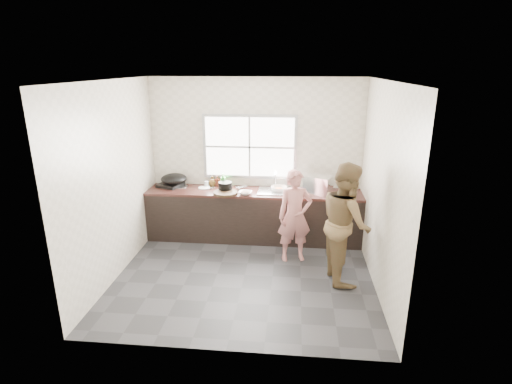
# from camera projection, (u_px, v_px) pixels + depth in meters

# --- Properties ---
(floor) EXTENTS (3.60, 3.20, 0.01)m
(floor) POSITION_uv_depth(u_px,v_px,m) (245.00, 275.00, 5.73)
(floor) COLOR #2C2C2F
(floor) RESTS_ON ground
(ceiling) EXTENTS (3.60, 3.20, 0.01)m
(ceiling) POSITION_uv_depth(u_px,v_px,m) (243.00, 80.00, 4.90)
(ceiling) COLOR silver
(ceiling) RESTS_ON wall_back
(wall_back) EXTENTS (3.60, 0.01, 2.70)m
(wall_back) POSITION_uv_depth(u_px,v_px,m) (256.00, 158.00, 6.84)
(wall_back) COLOR beige
(wall_back) RESTS_ON ground
(wall_left) EXTENTS (0.01, 3.20, 2.70)m
(wall_left) POSITION_uv_depth(u_px,v_px,m) (114.00, 182.00, 5.49)
(wall_left) COLOR silver
(wall_left) RESTS_ON ground
(wall_right) EXTENTS (0.01, 3.20, 2.70)m
(wall_right) POSITION_uv_depth(u_px,v_px,m) (382.00, 189.00, 5.15)
(wall_right) COLOR beige
(wall_right) RESTS_ON ground
(wall_front) EXTENTS (3.60, 0.01, 2.70)m
(wall_front) POSITION_uv_depth(u_px,v_px,m) (223.00, 234.00, 3.80)
(wall_front) COLOR silver
(wall_front) RESTS_ON ground
(cabinet) EXTENTS (3.60, 0.62, 0.82)m
(cabinet) POSITION_uv_depth(u_px,v_px,m) (254.00, 216.00, 6.83)
(cabinet) COLOR black
(cabinet) RESTS_ON floor
(countertop) EXTENTS (3.60, 0.64, 0.04)m
(countertop) POSITION_uv_depth(u_px,v_px,m) (254.00, 192.00, 6.70)
(countertop) COLOR #341A15
(countertop) RESTS_ON cabinet
(sink) EXTENTS (0.55, 0.45, 0.02)m
(sink) POSITION_uv_depth(u_px,v_px,m) (275.00, 191.00, 6.66)
(sink) COLOR silver
(sink) RESTS_ON countertop
(faucet) EXTENTS (0.02, 0.02, 0.30)m
(faucet) POSITION_uv_depth(u_px,v_px,m) (275.00, 180.00, 6.80)
(faucet) COLOR silver
(faucet) RESTS_ON countertop
(window_frame) EXTENTS (1.60, 0.05, 1.10)m
(window_frame) POSITION_uv_depth(u_px,v_px,m) (250.00, 147.00, 6.77)
(window_frame) COLOR #9EA0A5
(window_frame) RESTS_ON wall_back
(window_glazing) EXTENTS (1.50, 0.01, 1.00)m
(window_glazing) POSITION_uv_depth(u_px,v_px,m) (250.00, 147.00, 6.75)
(window_glazing) COLOR white
(window_glazing) RESTS_ON window_frame
(woman) EXTENTS (0.55, 0.42, 1.33)m
(woman) POSITION_uv_depth(u_px,v_px,m) (295.00, 219.00, 6.01)
(woman) COLOR tan
(woman) RESTS_ON floor
(person_side) EXTENTS (0.76, 0.91, 1.67)m
(person_side) POSITION_uv_depth(u_px,v_px,m) (346.00, 222.00, 5.43)
(person_side) COLOR brown
(person_side) RESTS_ON floor
(cutting_board) EXTENTS (0.43, 0.43, 0.04)m
(cutting_board) POSITION_uv_depth(u_px,v_px,m) (225.00, 193.00, 6.53)
(cutting_board) COLOR black
(cutting_board) RESTS_ON countertop
(cleaver) EXTENTS (0.22, 0.20, 0.01)m
(cleaver) POSITION_uv_depth(u_px,v_px,m) (242.00, 187.00, 6.77)
(cleaver) COLOR #A6A7AD
(cleaver) RESTS_ON cutting_board
(bowl_mince) EXTENTS (0.24, 0.24, 0.05)m
(bowl_mince) POSITION_uv_depth(u_px,v_px,m) (245.00, 193.00, 6.51)
(bowl_mince) COLOR white
(bowl_mince) RESTS_ON countertop
(bowl_crabs) EXTENTS (0.24, 0.24, 0.07)m
(bowl_crabs) POSITION_uv_depth(u_px,v_px,m) (279.00, 189.00, 6.66)
(bowl_crabs) COLOR white
(bowl_crabs) RESTS_ON countertop
(bowl_held) EXTENTS (0.25, 0.25, 0.07)m
(bowl_held) POSITION_uv_depth(u_px,v_px,m) (289.00, 194.00, 6.43)
(bowl_held) COLOR silver
(bowl_held) RESTS_ON countertop
(black_pot) EXTENTS (0.27, 0.27, 0.16)m
(black_pot) POSITION_uv_depth(u_px,v_px,m) (225.00, 187.00, 6.64)
(black_pot) COLOR black
(black_pot) RESTS_ON countertop
(plate_food) EXTENTS (0.26, 0.26, 0.02)m
(plate_food) POSITION_uv_depth(u_px,v_px,m) (204.00, 188.00, 6.84)
(plate_food) COLOR white
(plate_food) RESTS_ON countertop
(bottle_green) EXTENTS (0.11, 0.11, 0.27)m
(bottle_green) POSITION_uv_depth(u_px,v_px,m) (223.00, 181.00, 6.79)
(bottle_green) COLOR green
(bottle_green) RESTS_ON countertop
(bottle_brown_tall) EXTENTS (0.09, 0.09, 0.17)m
(bottle_brown_tall) POSITION_uv_depth(u_px,v_px,m) (217.00, 181.00, 6.94)
(bottle_brown_tall) COLOR #4D1E13
(bottle_brown_tall) RESTS_ON countertop
(bottle_brown_short) EXTENTS (0.14, 0.14, 0.16)m
(bottle_brown_short) POSITION_uv_depth(u_px,v_px,m) (212.00, 181.00, 6.95)
(bottle_brown_short) COLOR #462E11
(bottle_brown_short) RESTS_ON countertop
(glass_jar) EXTENTS (0.09, 0.09, 0.10)m
(glass_jar) POSITION_uv_depth(u_px,v_px,m) (207.00, 184.00, 6.91)
(glass_jar) COLOR #B8BDBE
(glass_jar) RESTS_ON countertop
(burner) EXTENTS (0.47, 0.47, 0.05)m
(burner) POSITION_uv_depth(u_px,v_px,m) (170.00, 185.00, 6.95)
(burner) COLOR black
(burner) RESTS_ON countertop
(wok) EXTENTS (0.55, 0.55, 0.17)m
(wok) POSITION_uv_depth(u_px,v_px,m) (174.00, 179.00, 6.87)
(wok) COLOR black
(wok) RESTS_ON burner
(dish_rack) EXTENTS (0.50, 0.44, 0.32)m
(dish_rack) POSITION_uv_depth(u_px,v_px,m) (318.00, 185.00, 6.45)
(dish_rack) COLOR white
(dish_rack) RESTS_ON countertop
(pot_lid_left) EXTENTS (0.33, 0.33, 0.01)m
(pot_lid_left) POSITION_uv_depth(u_px,v_px,m) (180.00, 186.00, 6.92)
(pot_lid_left) COLOR #A8ABAF
(pot_lid_left) RESTS_ON countertop
(pot_lid_right) EXTENTS (0.26, 0.26, 0.01)m
(pot_lid_right) POSITION_uv_depth(u_px,v_px,m) (208.00, 188.00, 6.86)
(pot_lid_right) COLOR #B4B5BB
(pot_lid_right) RESTS_ON countertop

